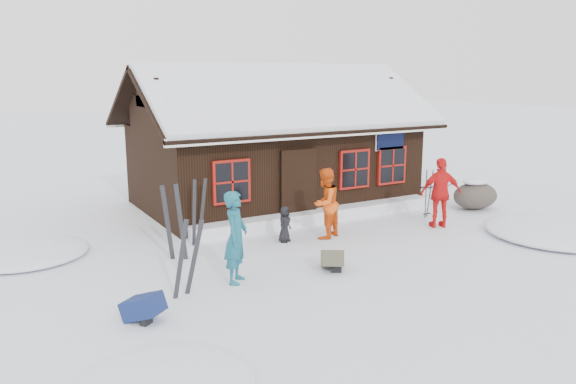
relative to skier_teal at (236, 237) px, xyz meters
name	(u,v)px	position (x,y,z in m)	size (l,w,h in m)	color
ground	(319,251)	(2.52, 0.88, -0.92)	(120.00, 120.00, 0.00)	white
mountain_hut	(273,154)	(4.02, 5.86, 0.66)	(8.90, 6.09, 4.42)	black
snow_drift	(320,215)	(4.02, 3.13, -0.75)	(7.60, 0.60, 0.35)	white
snow_mounds	(332,224)	(4.17, 2.74, -0.92)	(20.60, 13.20, 0.48)	white
skier_teal	(236,237)	(0.00, 0.00, 0.00)	(0.67, 0.44, 1.84)	#165A6D
skier_orange_left	(325,203)	(3.23, 1.71, -0.03)	(0.86, 0.67, 1.78)	#E95110
skier_orange_right	(441,193)	(6.48, 1.01, 0.02)	(1.11, 0.46, 1.89)	red
skier_crouched	(285,224)	(2.18, 1.90, -0.47)	(0.44, 0.29, 0.90)	black
boulder	(475,195)	(8.97, 2.02, -0.48)	(1.47, 1.11, 0.85)	#534A42
ski_pair_left	(188,259)	(-1.06, -0.17, -0.21)	(0.63, 0.23, 1.50)	black
ski_pair_mid	(174,223)	(-0.59, 1.95, -0.09)	(0.53, 0.23, 1.76)	black
ski_pair_right	(198,212)	(0.33, 2.89, -0.15)	(0.51, 0.24, 1.63)	black
ski_poles	(428,194)	(7.02, 2.04, -0.25)	(0.25, 0.12, 1.42)	black
backpack_blue	(143,311)	(-2.11, -0.86, -0.75)	(0.46, 0.61, 0.33)	navy
backpack_olive	(332,262)	(2.04, -0.37, -0.75)	(0.47, 0.62, 0.34)	#4A4735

